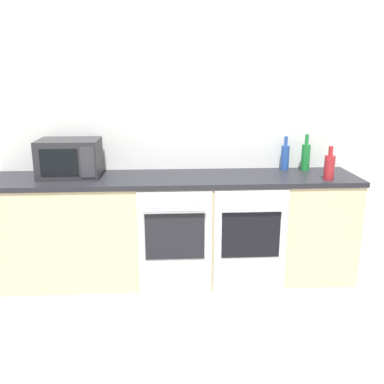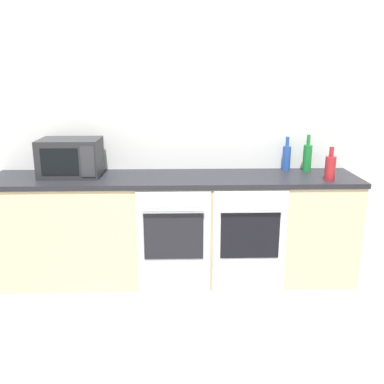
{
  "view_description": "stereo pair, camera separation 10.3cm",
  "coord_description": "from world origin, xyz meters",
  "px_view_note": "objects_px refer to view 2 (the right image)",
  "views": [
    {
      "loc": [
        -0.05,
        -1.36,
        1.72
      ],
      "look_at": [
        0.15,
        2.1,
        0.77
      ],
      "focal_mm": 40.0,
      "sensor_mm": 36.0,
      "label": 1
    },
    {
      "loc": [
        0.05,
        -1.37,
        1.72
      ],
      "look_at": [
        0.15,
        2.1,
        0.77
      ],
      "focal_mm": 40.0,
      "sensor_mm": 36.0,
      "label": 2
    }
  ],
  "objects_px": {
    "bottle_blue": "(287,157)",
    "bottle_red": "(330,167)",
    "microwave": "(71,157)",
    "oven_left": "(174,243)",
    "bottle_green": "(307,157)",
    "oven_right": "(249,242)"
  },
  "relations": [
    {
      "from": "microwave",
      "to": "bottle_green",
      "type": "distance_m",
      "value": 2.02
    },
    {
      "from": "bottle_blue",
      "to": "oven_left",
      "type": "bearing_deg",
      "value": -152.06
    },
    {
      "from": "oven_right",
      "to": "microwave",
      "type": "distance_m",
      "value": 1.62
    },
    {
      "from": "oven_right",
      "to": "bottle_blue",
      "type": "xyz_separation_m",
      "value": [
        0.39,
        0.53,
        0.59
      ]
    },
    {
      "from": "oven_left",
      "to": "microwave",
      "type": "height_order",
      "value": "microwave"
    },
    {
      "from": "microwave",
      "to": "bottle_blue",
      "type": "distance_m",
      "value": 1.85
    },
    {
      "from": "bottle_red",
      "to": "bottle_green",
      "type": "relative_size",
      "value": 0.85
    },
    {
      "from": "oven_left",
      "to": "microwave",
      "type": "bearing_deg",
      "value": 157.06
    },
    {
      "from": "bottle_blue",
      "to": "bottle_red",
      "type": "height_order",
      "value": "bottle_blue"
    },
    {
      "from": "oven_left",
      "to": "bottle_green",
      "type": "xyz_separation_m",
      "value": [
        1.17,
        0.49,
        0.6
      ]
    },
    {
      "from": "oven_left",
      "to": "bottle_green",
      "type": "distance_m",
      "value": 1.4
    },
    {
      "from": "oven_left",
      "to": "bottle_blue",
      "type": "xyz_separation_m",
      "value": [
        0.99,
        0.53,
        0.59
      ]
    },
    {
      "from": "microwave",
      "to": "bottle_blue",
      "type": "height_order",
      "value": "microwave"
    },
    {
      "from": "microwave",
      "to": "bottle_red",
      "type": "relative_size",
      "value": 1.81
    },
    {
      "from": "microwave",
      "to": "oven_right",
      "type": "bearing_deg",
      "value": -13.93
    },
    {
      "from": "bottle_blue",
      "to": "bottle_red",
      "type": "distance_m",
      "value": 0.47
    },
    {
      "from": "microwave",
      "to": "bottle_green",
      "type": "height_order",
      "value": "bottle_green"
    },
    {
      "from": "oven_left",
      "to": "oven_right",
      "type": "xyz_separation_m",
      "value": [
        0.6,
        0.0,
        0.0
      ]
    },
    {
      "from": "oven_left",
      "to": "bottle_red",
      "type": "distance_m",
      "value": 1.38
    },
    {
      "from": "bottle_blue",
      "to": "bottle_red",
      "type": "relative_size",
      "value": 1.09
    },
    {
      "from": "bottle_blue",
      "to": "bottle_red",
      "type": "xyz_separation_m",
      "value": [
        0.25,
        -0.4,
        -0.01
      ]
    },
    {
      "from": "microwave",
      "to": "bottle_red",
      "type": "distance_m",
      "value": 2.11
    }
  ]
}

